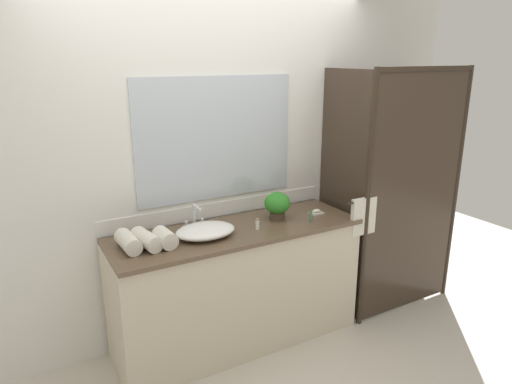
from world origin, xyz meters
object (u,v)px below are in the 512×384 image
object	(u,v)px
amenity_bottle_lotion	(311,217)
faucet	(195,220)
soap_dish	(316,212)
sink_basin	(205,231)
rolled_towel_near_edge	(128,242)
rolled_towel_far_edge	(165,238)
rolled_towel_middle	(146,240)
potted_plant	(277,204)
amenity_bottle_conditioner	(258,224)

from	to	relation	value
amenity_bottle_lotion	faucet	bearing A→B (deg)	158.77
soap_dish	sink_basin	bearing A→B (deg)	-179.63
faucet	amenity_bottle_lotion	xyz separation A→B (m)	(0.78, -0.30, -0.02)
faucet	amenity_bottle_lotion	distance (m)	0.84
rolled_towel_near_edge	rolled_towel_far_edge	distance (m)	0.23
soap_dish	amenity_bottle_lotion	size ratio (longest dim) A/B	1.23
soap_dish	rolled_towel_near_edge	xyz separation A→B (m)	(-1.44, 0.03, 0.04)
rolled_towel_middle	potted_plant	bearing A→B (deg)	2.41
potted_plant	rolled_towel_far_edge	world-z (taller)	potted_plant
sink_basin	amenity_bottle_conditioner	distance (m)	0.38
sink_basin	amenity_bottle_conditioner	size ratio (longest dim) A/B	5.18
amenity_bottle_lotion	rolled_towel_far_edge	size ratio (longest dim) A/B	0.44
faucet	amenity_bottle_conditioner	distance (m)	0.44
rolled_towel_near_edge	rolled_towel_middle	bearing A→B (deg)	-11.43
rolled_towel_far_edge	faucet	bearing A→B (deg)	35.92
soap_dish	amenity_bottle_conditioner	world-z (taller)	amenity_bottle_conditioner
amenity_bottle_conditioner	rolled_towel_middle	size ratio (longest dim) A/B	0.31
soap_dish	rolled_towel_middle	size ratio (longest dim) A/B	0.39
amenity_bottle_conditioner	rolled_towel_middle	xyz separation A→B (m)	(-0.77, 0.07, 0.02)
sink_basin	soap_dish	bearing A→B (deg)	0.37
amenity_bottle_conditioner	potted_plant	bearing A→B (deg)	25.31
rolled_towel_middle	rolled_towel_far_edge	bearing A→B (deg)	-17.48
sink_basin	soap_dish	size ratio (longest dim) A/B	4.11
soap_dish	rolled_towel_far_edge	size ratio (longest dim) A/B	0.54
sink_basin	potted_plant	world-z (taller)	potted_plant
amenity_bottle_lotion	rolled_towel_middle	xyz separation A→B (m)	(-1.18, 0.13, 0.02)
sink_basin	rolled_towel_far_edge	distance (m)	0.29
amenity_bottle_lotion	amenity_bottle_conditioner	bearing A→B (deg)	171.44
amenity_bottle_conditioner	rolled_towel_middle	distance (m)	0.77
faucet	soap_dish	xyz separation A→B (m)	(0.93, -0.18, -0.05)
rolled_towel_far_edge	rolled_towel_middle	bearing A→B (deg)	162.52
potted_plant	soap_dish	size ratio (longest dim) A/B	2.07
faucet	rolled_towel_far_edge	distance (m)	0.36
faucet	rolled_towel_middle	distance (m)	0.44
soap_dish	amenity_bottle_lotion	xyz separation A→B (m)	(-0.15, -0.13, 0.02)
soap_dish	faucet	bearing A→B (deg)	169.12
potted_plant	rolled_towel_far_edge	xyz separation A→B (m)	(-0.89, -0.08, -0.06)
amenity_bottle_lotion	rolled_towel_far_edge	world-z (taller)	rolled_towel_far_edge
potted_plant	rolled_towel_middle	xyz separation A→B (m)	(-1.00, -0.04, -0.06)
rolled_towel_near_edge	sink_basin	bearing A→B (deg)	-3.59
rolled_towel_near_edge	rolled_towel_far_edge	size ratio (longest dim) A/B	1.38
potted_plant	soap_dish	world-z (taller)	potted_plant
potted_plant	amenity_bottle_lotion	xyz separation A→B (m)	(0.18, -0.17, -0.08)
sink_basin	soap_dish	world-z (taller)	sink_basin
amenity_bottle_conditioner	rolled_towel_near_edge	xyz separation A→B (m)	(-0.88, 0.09, 0.02)
soap_dish	amenity_bottle_lotion	world-z (taller)	amenity_bottle_lotion
rolled_towel_middle	amenity_bottle_conditioner	bearing A→B (deg)	-4.97
sink_basin	rolled_towel_far_edge	world-z (taller)	rolled_towel_far_edge
sink_basin	soap_dish	distance (m)	0.93
amenity_bottle_conditioner	amenity_bottle_lotion	distance (m)	0.42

